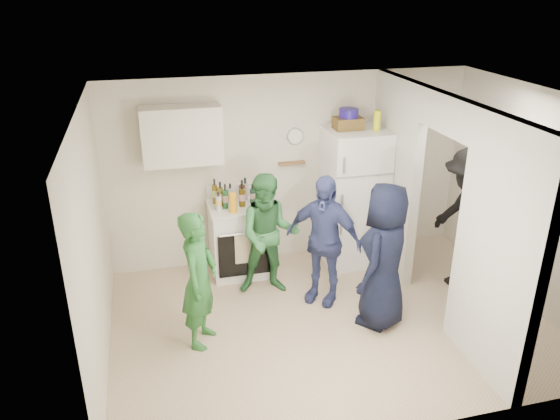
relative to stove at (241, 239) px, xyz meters
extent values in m
plane|color=#CDB591|center=(0.75, -1.37, -0.47)|extent=(4.80, 4.80, 0.00)
plane|color=silver|center=(0.75, 0.33, 0.78)|extent=(4.80, 0.00, 4.80)
plane|color=silver|center=(0.75, -3.07, 0.78)|extent=(4.80, 0.00, 4.80)
plane|color=silver|center=(-1.65, -1.37, 0.78)|extent=(0.00, 3.40, 3.40)
plane|color=silver|center=(3.15, -1.37, 0.78)|extent=(0.00, 3.40, 3.40)
plane|color=white|center=(0.75, -1.37, 2.03)|extent=(4.80, 4.80, 0.00)
cube|color=silver|center=(1.95, -0.27, 0.78)|extent=(0.12, 1.20, 2.50)
cube|color=silver|center=(1.95, -2.47, 0.78)|extent=(0.12, 1.20, 2.50)
cube|color=silver|center=(1.95, -1.37, 1.83)|extent=(0.12, 1.00, 0.40)
cube|color=white|center=(0.00, 0.00, 0.00)|extent=(0.80, 0.66, 0.95)
cube|color=silver|center=(-0.65, 0.15, 1.38)|extent=(0.95, 0.34, 0.70)
cube|color=white|center=(1.51, -0.03, 0.44)|extent=(0.75, 0.73, 1.83)
cube|color=brown|center=(1.41, 0.02, 1.43)|extent=(0.35, 0.25, 0.15)
cylinder|color=navy|center=(1.41, 0.02, 1.56)|extent=(0.24, 0.24, 0.11)
cylinder|color=#EEF514|center=(1.73, -0.13, 1.48)|extent=(0.09, 0.09, 0.25)
cylinder|color=white|center=(0.80, 0.31, 1.23)|extent=(0.22, 0.02, 0.22)
cube|color=olive|center=(0.75, 0.28, 0.88)|extent=(0.35, 0.08, 0.03)
cube|color=black|center=(3.13, -1.17, 1.18)|extent=(0.03, 0.70, 0.80)
cube|color=white|center=(3.12, -1.17, 1.18)|extent=(0.04, 0.76, 0.86)
cube|color=white|center=(3.09, -1.17, 1.53)|extent=(0.04, 0.82, 0.18)
cylinder|color=#FFA615|center=(-0.12, -0.22, 0.60)|extent=(0.09, 0.09, 0.25)
cylinder|color=red|center=(0.22, -0.20, 0.53)|extent=(0.09, 0.09, 0.12)
imported|color=#2B6D2F|center=(-0.68, -1.38, 0.27)|extent=(0.55, 0.64, 1.49)
imported|color=#3B864D|center=(0.25, -0.55, 0.28)|extent=(0.83, 0.70, 1.52)
imported|color=#38427B|center=(0.81, -0.90, 0.32)|extent=(0.95, 0.90, 1.58)
imported|color=black|center=(1.30, -1.51, 0.35)|extent=(0.94, 0.93, 1.65)
imported|color=black|center=(2.56, -1.06, 0.43)|extent=(0.67, 1.17, 1.80)
cylinder|color=brown|center=(-0.29, 0.13, 0.64)|extent=(0.07, 0.07, 0.32)
cylinder|color=#1D5829|center=(-0.19, -0.06, 0.63)|extent=(0.07, 0.07, 0.32)
cylinder|color=#ACB2BA|center=(-0.09, 0.14, 0.59)|extent=(0.07, 0.07, 0.24)
cylinder|color=#56460F|center=(0.02, -0.05, 0.63)|extent=(0.08, 0.08, 0.31)
cylinder|color=#A6B1B8|center=(0.11, 0.16, 0.62)|extent=(0.08, 0.08, 0.29)
cylinder|color=#18432C|center=(0.17, 0.01, 0.60)|extent=(0.06, 0.06, 0.26)
cylinder|color=olive|center=(0.28, 0.16, 0.62)|extent=(0.06, 0.06, 0.30)
cylinder|color=silver|center=(-0.28, -0.11, 0.60)|extent=(0.07, 0.07, 0.25)
cylinder|color=#4F250D|center=(0.05, 0.09, 0.62)|extent=(0.08, 0.08, 0.30)
cylinder|color=#214B19|center=(0.32, -0.11, 0.62)|extent=(0.07, 0.07, 0.29)
cylinder|color=brown|center=(-0.24, 0.03, 0.63)|extent=(0.07, 0.07, 0.32)
camera|label=1|loc=(-1.07, -6.26, 3.11)|focal=35.00mm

